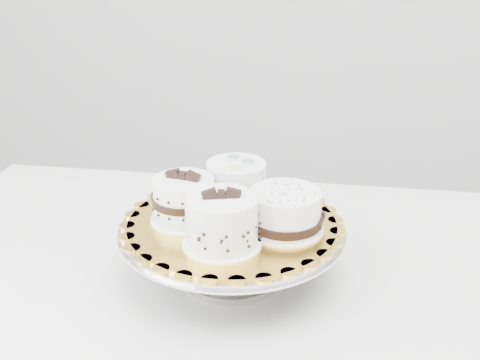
% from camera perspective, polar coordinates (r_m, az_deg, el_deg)
% --- Properties ---
extents(table, '(1.34, 0.91, 0.75)m').
position_cam_1_polar(table, '(1.03, 1.62, -13.37)').
color(table, silver).
rests_on(table, floor).
extents(cake_stand, '(0.37, 0.37, 0.10)m').
position_cam_1_polar(cake_stand, '(0.99, -0.75, -5.85)').
color(cake_stand, gray).
rests_on(cake_stand, table).
extents(cake_board, '(0.44, 0.44, 0.00)m').
position_cam_1_polar(cake_board, '(0.97, -0.76, -4.12)').
color(cake_board, gold).
rests_on(cake_board, cake_stand).
extents(cake_swirl, '(0.13, 0.13, 0.09)m').
position_cam_1_polar(cake_swirl, '(0.89, -1.74, -4.06)').
color(cake_swirl, white).
rests_on(cake_swirl, cake_board).
extents(cake_banded, '(0.11, 0.11, 0.09)m').
position_cam_1_polar(cake_banded, '(0.96, -5.32, -2.02)').
color(cake_banded, white).
rests_on(cake_banded, cake_board).
extents(cake_dots, '(0.13, 0.13, 0.08)m').
position_cam_1_polar(cake_dots, '(1.02, -0.36, -0.27)').
color(cake_dots, white).
rests_on(cake_dots, cake_board).
extents(cake_ribbon, '(0.13, 0.12, 0.07)m').
position_cam_1_polar(cake_ribbon, '(0.94, 4.36, -3.02)').
color(cake_ribbon, white).
rests_on(cake_ribbon, cake_board).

